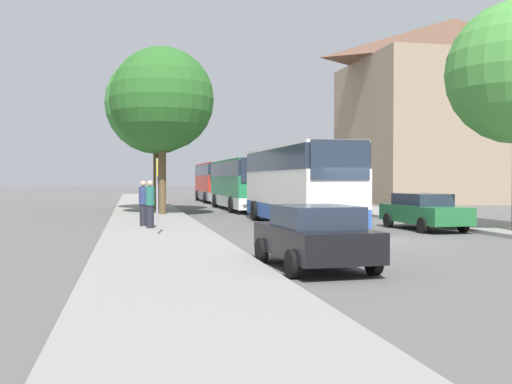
% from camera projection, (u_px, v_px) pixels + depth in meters
% --- Properties ---
extents(ground_plane, '(300.00, 300.00, 0.00)m').
position_uv_depth(ground_plane, '(369.00, 240.00, 20.53)').
color(ground_plane, '#565454').
rests_on(ground_plane, ground).
extents(sidewalk_left, '(4.00, 120.00, 0.15)m').
position_uv_depth(sidewalk_left, '(163.00, 242.00, 19.09)').
color(sidewalk_left, gray).
rests_on(sidewalk_left, ground_plane).
extents(building_right_background, '(18.12, 13.63, 16.63)m').
position_uv_depth(building_right_background, '(454.00, 110.00, 54.16)').
color(building_right_background, gray).
rests_on(building_right_background, ground_plane).
extents(bus_front, '(2.80, 11.29, 3.53)m').
position_uv_depth(bus_front, '(297.00, 184.00, 26.90)').
color(bus_front, '#2D519E').
rests_on(bus_front, ground_plane).
extents(bus_middle, '(2.76, 11.88, 3.35)m').
position_uv_depth(bus_middle, '(240.00, 183.00, 40.37)').
color(bus_middle, silver).
rests_on(bus_middle, ground_plane).
extents(bus_rear, '(2.81, 11.03, 3.48)m').
position_uv_depth(bus_rear, '(215.00, 182.00, 54.39)').
color(bus_rear, gray).
rests_on(bus_rear, ground_plane).
extents(parked_car_left_curb, '(2.23, 4.03, 1.48)m').
position_uv_depth(parked_car_left_curb, '(315.00, 236.00, 13.94)').
color(parked_car_left_curb, black).
rests_on(parked_car_left_curb, ground_plane).
extents(parked_car_right_near, '(2.12, 4.67, 1.49)m').
position_uv_depth(parked_car_right_near, '(423.00, 211.00, 24.60)').
color(parked_car_right_near, '#236B38').
rests_on(parked_car_right_near, ground_plane).
extents(bus_stop_sign, '(0.08, 0.45, 2.67)m').
position_uv_depth(bus_stop_sign, '(157.00, 187.00, 20.88)').
color(bus_stop_sign, gray).
rests_on(bus_stop_sign, sidewalk_left).
extents(pedestrian_waiting_near, '(0.36, 0.36, 1.87)m').
position_uv_depth(pedestrian_waiting_near, '(143.00, 203.00, 24.73)').
color(pedestrian_waiting_near, '#23232D').
rests_on(pedestrian_waiting_near, sidewalk_left).
extents(pedestrian_waiting_far, '(0.36, 0.36, 1.89)m').
position_uv_depth(pedestrian_waiting_far, '(150.00, 204.00, 23.65)').
color(pedestrian_waiting_far, '#23232D').
rests_on(pedestrian_waiting_far, sidewalk_left).
extents(tree_left_near, '(6.43, 6.43, 9.96)m').
position_uv_depth(tree_left_near, '(156.00, 104.00, 38.11)').
color(tree_left_near, '#513D23').
rests_on(tree_left_near, sidewalk_left).
extents(tree_left_far, '(5.73, 5.73, 9.20)m').
position_uv_depth(tree_left_far, '(162.00, 100.00, 32.96)').
color(tree_left_far, brown).
rests_on(tree_left_far, sidewalk_left).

